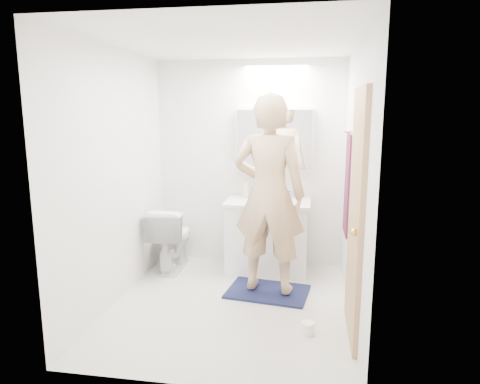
% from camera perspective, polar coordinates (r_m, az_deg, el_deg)
% --- Properties ---
extents(floor, '(2.50, 2.50, 0.00)m').
position_cam_1_polar(floor, '(4.24, -1.26, -14.72)').
color(floor, silver).
rests_on(floor, ground).
extents(ceiling, '(2.50, 2.50, 0.00)m').
position_cam_1_polar(ceiling, '(3.87, -1.41, 19.35)').
color(ceiling, white).
rests_on(ceiling, floor).
extents(wall_back, '(2.50, 0.00, 2.50)m').
position_cam_1_polar(wall_back, '(5.10, 1.27, 3.75)').
color(wall_back, white).
rests_on(wall_back, floor).
extents(wall_front, '(2.50, 0.00, 2.50)m').
position_cam_1_polar(wall_front, '(2.68, -6.28, -2.73)').
color(wall_front, white).
rests_on(wall_front, floor).
extents(wall_left, '(0.00, 2.50, 2.50)m').
position_cam_1_polar(wall_left, '(4.22, -16.19, 1.85)').
color(wall_left, white).
rests_on(wall_left, floor).
extents(wall_right, '(0.00, 2.50, 2.50)m').
position_cam_1_polar(wall_right, '(3.83, 15.07, 1.04)').
color(wall_right, white).
rests_on(wall_right, floor).
extents(vanity_cabinet, '(0.90, 0.55, 0.78)m').
position_cam_1_polar(vanity_cabinet, '(4.96, 3.66, -6.05)').
color(vanity_cabinet, white).
rests_on(vanity_cabinet, floor).
extents(countertop, '(0.95, 0.58, 0.04)m').
position_cam_1_polar(countertop, '(4.85, 3.71, -1.42)').
color(countertop, white).
rests_on(countertop, vanity_cabinet).
extents(sink_basin, '(0.36, 0.36, 0.03)m').
position_cam_1_polar(sink_basin, '(4.88, 3.75, -0.94)').
color(sink_basin, white).
rests_on(sink_basin, countertop).
extents(faucet, '(0.02, 0.02, 0.16)m').
position_cam_1_polar(faucet, '(5.05, 3.98, 0.21)').
color(faucet, silver).
rests_on(faucet, countertop).
extents(medicine_cabinet, '(0.88, 0.14, 0.70)m').
position_cam_1_polar(medicine_cabinet, '(4.96, 4.62, 7.01)').
color(medicine_cabinet, white).
rests_on(medicine_cabinet, wall_back).
extents(mirror_panel, '(0.84, 0.01, 0.66)m').
position_cam_1_polar(mirror_panel, '(4.88, 4.55, 6.95)').
color(mirror_panel, silver).
rests_on(mirror_panel, medicine_cabinet).
extents(toilet, '(0.43, 0.74, 0.74)m').
position_cam_1_polar(toilet, '(5.08, -9.07, -5.98)').
color(toilet, white).
rests_on(toilet, floor).
extents(bath_rug, '(0.87, 0.65, 0.02)m').
position_cam_1_polar(bath_rug, '(4.49, 3.69, -13.05)').
color(bath_rug, '#152344').
rests_on(bath_rug, floor).
extents(person, '(0.76, 0.56, 1.94)m').
position_cam_1_polar(person, '(4.18, 3.86, -0.34)').
color(person, tan).
rests_on(person, bath_rug).
extents(door, '(0.04, 0.80, 2.00)m').
position_cam_1_polar(door, '(3.53, 15.14, -3.10)').
color(door, tan).
rests_on(door, wall_right).
extents(door_knob, '(0.06, 0.06, 0.06)m').
position_cam_1_polar(door_knob, '(3.24, 14.90, -5.20)').
color(door_knob, gold).
rests_on(door_knob, door).
extents(towel, '(0.02, 0.42, 1.00)m').
position_cam_1_polar(towel, '(4.38, 14.04, 0.96)').
color(towel, '#111535').
rests_on(towel, wall_right).
extents(towel_hook, '(0.07, 0.02, 0.02)m').
position_cam_1_polar(towel_hook, '(4.33, 14.18, 7.76)').
color(towel_hook, silver).
rests_on(towel_hook, wall_right).
extents(soap_bottle_a, '(0.08, 0.08, 0.22)m').
position_cam_1_polar(soap_bottle_a, '(5.01, 0.76, 0.48)').
color(soap_bottle_a, '#D2BE88').
rests_on(soap_bottle_a, countertop).
extents(soap_bottle_b, '(0.10, 0.11, 0.18)m').
position_cam_1_polar(soap_bottle_b, '(5.02, 2.12, 0.32)').
color(soap_bottle_b, '#5A8FC2').
rests_on(soap_bottle_b, countertop).
extents(toothbrush_cup, '(0.12, 0.12, 0.09)m').
position_cam_1_polar(toothbrush_cup, '(4.98, 6.22, -0.38)').
color(toothbrush_cup, '#4153C5').
rests_on(toothbrush_cup, countertop).
extents(toilet_paper_roll, '(0.11, 0.11, 0.10)m').
position_cam_1_polar(toilet_paper_roll, '(3.77, 8.96, -17.40)').
color(toilet_paper_roll, white).
rests_on(toilet_paper_roll, floor).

